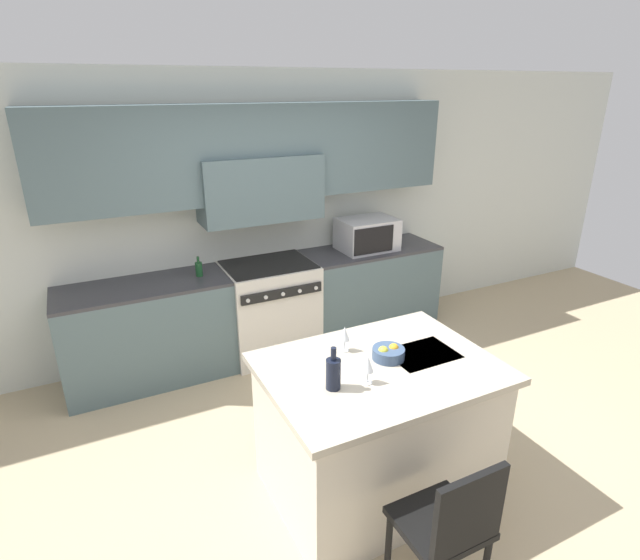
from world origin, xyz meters
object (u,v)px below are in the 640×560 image
object	(u,v)px
wine_glass_near	(368,365)
wine_bottle	(333,373)
wine_glass_far	(345,334)
fruit_bowl	(388,353)
oil_bottle_on_counter	(199,269)
range_stove	(270,309)
microwave	(367,234)
island_chair	(450,525)

from	to	relation	value
wine_glass_near	wine_bottle	bearing A→B (deg)	168.94
wine_glass_far	fruit_bowl	xyz separation A→B (m)	(0.20, -0.21, -0.08)
fruit_bowl	oil_bottle_on_counter	world-z (taller)	oil_bottle_on_counter
range_stove	fruit_bowl	size ratio (longest dim) A/B	4.65
microwave	wine_bottle	distance (m)	2.65
range_stove	microwave	distance (m)	1.28
island_chair	microwave	bearing A→B (deg)	66.06
range_stove	microwave	size ratio (longest dim) A/B	1.62
wine_glass_near	oil_bottle_on_counter	bearing A→B (deg)	101.27
range_stove	fruit_bowl	bearing A→B (deg)	-88.86
island_chair	wine_bottle	world-z (taller)	wine_bottle
wine_glass_far	island_chair	bearing A→B (deg)	-91.32
wine_bottle	wine_glass_far	xyz separation A→B (m)	(0.27, 0.35, 0.02)
wine_bottle	oil_bottle_on_counter	world-z (taller)	wine_bottle
range_stove	microwave	bearing A→B (deg)	0.96
microwave	wine_glass_near	bearing A→B (deg)	-121.37
wine_glass_near	microwave	bearing A→B (deg)	58.63
microwave	wine_glass_far	distance (m)	2.21
island_chair	wine_bottle	bearing A→B (deg)	107.22
oil_bottle_on_counter	microwave	bearing A→B (deg)	-0.08
wine_glass_far	fruit_bowl	world-z (taller)	wine_glass_far
wine_glass_near	fruit_bowl	bearing A→B (deg)	33.95
island_chair	wine_glass_near	world-z (taller)	wine_glass_near
island_chair	wine_glass_far	world-z (taller)	wine_glass_far
wine_glass_near	wine_glass_far	size ratio (longest dim) A/B	1.00
range_stove	wine_glass_near	distance (m)	2.26
wine_bottle	wine_glass_far	world-z (taller)	wine_bottle
wine_glass_far	wine_glass_near	bearing A→B (deg)	-99.36
wine_glass_near	fruit_bowl	world-z (taller)	wine_glass_near
wine_glass_near	oil_bottle_on_counter	world-z (taller)	wine_glass_near
wine_glass_far	fruit_bowl	bearing A→B (deg)	-46.64
range_stove	wine_bottle	xyz separation A→B (m)	(-0.42, -2.14, 0.57)
microwave	oil_bottle_on_counter	size ratio (longest dim) A/B	3.16
wine_glass_near	fruit_bowl	xyz separation A→B (m)	(0.26, 0.18, -0.08)
microwave	island_chair	distance (m)	3.25
wine_bottle	oil_bottle_on_counter	size ratio (longest dim) A/B	1.40
microwave	wine_glass_near	world-z (taller)	microwave
oil_bottle_on_counter	fruit_bowl	bearing A→B (deg)	-70.89
island_chair	wine_glass_far	size ratio (longest dim) A/B	5.40
oil_bottle_on_counter	island_chair	bearing A→B (deg)	-80.79
range_stove	island_chair	distance (m)	2.92
wine_bottle	wine_glass_far	bearing A→B (deg)	52.57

